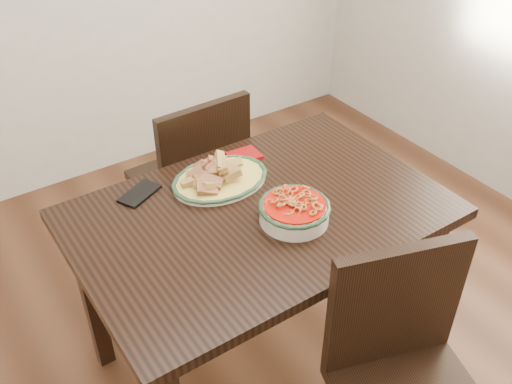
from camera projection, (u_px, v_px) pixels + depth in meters
floor at (275, 365)px, 2.30m from camera, size 3.50×3.50×0.00m
dining_table at (259, 231)px, 1.96m from camera, size 1.23×0.82×0.75m
chair_far at (195, 176)px, 2.50m from camera, size 0.43×0.43×0.89m
chair_near at (404, 370)px, 1.69m from camera, size 0.53×0.53×0.89m
fish_plate at (220, 172)px, 2.01m from camera, size 0.35×0.27×0.11m
noodle_bowl at (294, 209)px, 1.83m from camera, size 0.24×0.24×0.08m
smartphone at (140, 194)px, 1.97m from camera, size 0.17×0.14×0.01m
napkin at (244, 156)px, 2.16m from camera, size 0.12×0.10×0.01m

